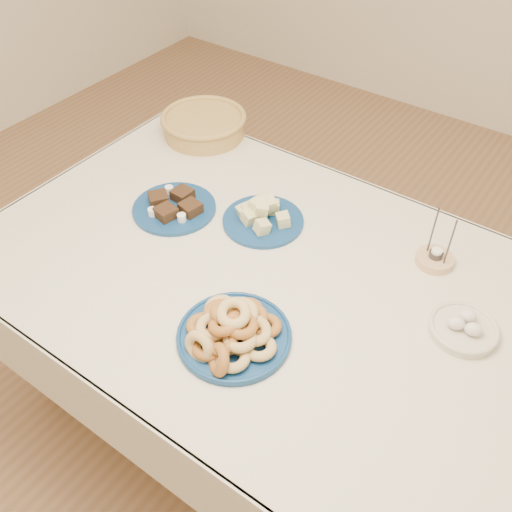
# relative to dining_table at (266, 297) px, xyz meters

# --- Properties ---
(ground) EXTENTS (5.00, 5.00, 0.00)m
(ground) POSITION_rel_dining_table_xyz_m (0.00, 0.00, -0.64)
(ground) COLOR brown
(ground) RESTS_ON ground
(dining_table) EXTENTS (1.71, 1.11, 0.75)m
(dining_table) POSITION_rel_dining_table_xyz_m (0.00, 0.00, 0.00)
(dining_table) COLOR brown
(dining_table) RESTS_ON ground
(donut_platter) EXTENTS (0.35, 0.35, 0.13)m
(donut_platter) POSITION_rel_dining_table_xyz_m (0.07, -0.25, 0.14)
(donut_platter) COLOR navy
(donut_platter) RESTS_ON dining_table
(melon_plate) EXTENTS (0.30, 0.30, 0.09)m
(melon_plate) POSITION_rel_dining_table_xyz_m (-0.14, 0.17, 0.13)
(melon_plate) COLOR navy
(melon_plate) RESTS_ON dining_table
(brownie_plate) EXTENTS (0.35, 0.35, 0.05)m
(brownie_plate) POSITION_rel_dining_table_xyz_m (-0.40, 0.06, 0.12)
(brownie_plate) COLOR navy
(brownie_plate) RESTS_ON dining_table
(wicker_basket) EXTENTS (0.38, 0.38, 0.08)m
(wicker_basket) POSITION_rel_dining_table_xyz_m (-0.61, 0.47, 0.15)
(wicker_basket) COLOR olive
(wicker_basket) RESTS_ON dining_table
(candle_holder) EXTENTS (0.14, 0.14, 0.18)m
(candle_holder) POSITION_rel_dining_table_xyz_m (0.37, 0.31, 0.12)
(candle_holder) COLOR tan
(candle_holder) RESTS_ON dining_table
(egg_bowl) EXTENTS (0.23, 0.23, 0.06)m
(egg_bowl) POSITION_rel_dining_table_xyz_m (0.53, 0.11, 0.12)
(egg_bowl) COLOR beige
(egg_bowl) RESTS_ON dining_table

